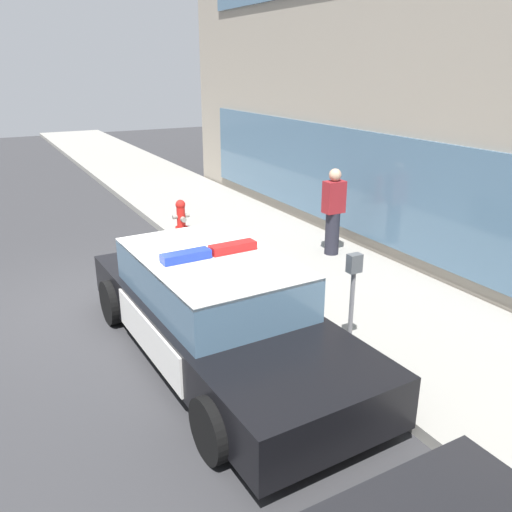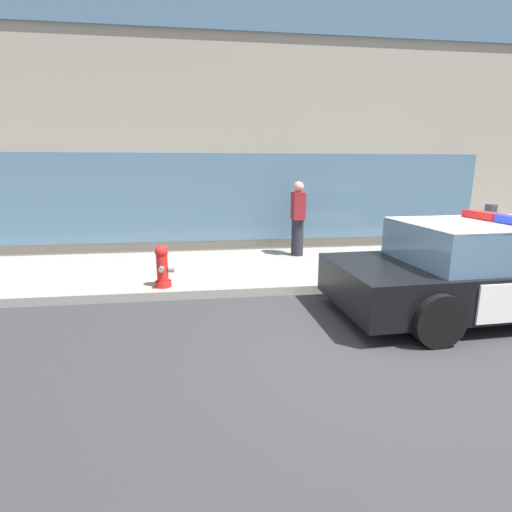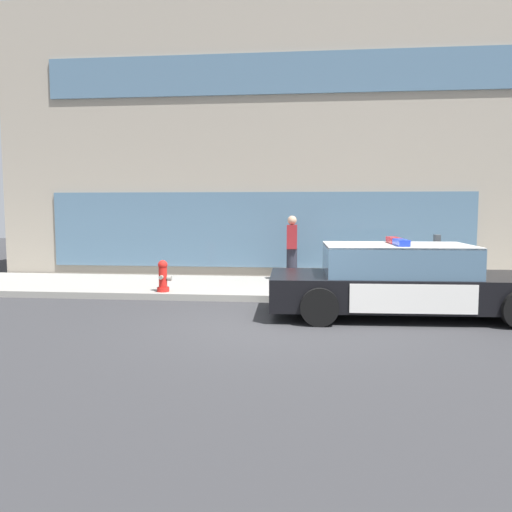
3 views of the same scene
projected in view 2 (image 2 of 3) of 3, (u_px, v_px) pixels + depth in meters
The scene contains 7 objects.
ground at pixel (380, 350), 4.58m from camera, with size 48.00×48.00×0.00m, color #303033.
sidewalk at pixel (302, 267), 8.19m from camera, with size 48.00×3.21×0.15m, color gray.
storefront_building at pixel (294, 120), 14.46m from camera, with size 19.72×11.18×7.91m.
police_cruiser at pixel (500, 268), 5.71m from camera, with size 5.26×2.24×1.49m.
fire_hydrant at pixel (163, 267), 6.48m from camera, with size 0.34×0.39×0.73m.
pedestrian_on_sidewalk at pixel (298, 219), 8.76m from camera, with size 0.28×0.40×1.71m.
parking_meter at pixel (489, 226), 7.19m from camera, with size 0.12×0.18×1.34m.
Camera 2 is at (-2.06, -3.97, 2.13)m, focal length 26.64 mm.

